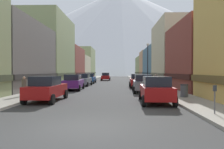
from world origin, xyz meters
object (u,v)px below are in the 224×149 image
object	(u,v)px
potted_plant_1	(184,89)
parking_meter_near	(215,95)
potted_plant_0	(163,83)
pedestrian_1	(24,87)
car_left_1	(73,82)
trash_bin_right	(184,91)
potted_plant_2	(53,84)
car_left_0	(47,89)
car_right_1	(143,83)
car_left_2	(83,80)
car_left_3	(90,78)
pedestrian_0	(156,81)
streetlamp_right	(148,58)
car_driving_0	(106,77)
car_right_2	(137,81)
car_right_0	(156,90)

from	to	relation	value
potted_plant_1	parking_meter_near	bearing A→B (deg)	-98.19
potted_plant_0	pedestrian_1	bearing A→B (deg)	-140.80
car_left_1	parking_meter_near	bearing A→B (deg)	-55.82
parking_meter_near	trash_bin_right	xyz separation A→B (m)	(0.60, 6.56, -0.37)
potted_plant_2	car_left_0	bearing A→B (deg)	-74.80
car_right_1	potted_plant_0	xyz separation A→B (m)	(3.20, 5.93, -0.24)
trash_bin_right	pedestrian_1	distance (m)	12.61
car_left_2	car_left_3	size ratio (longest dim) A/B	1.01
car_left_0	car_right_1	xyz separation A→B (m)	(7.60, 6.76, 0.00)
car_left_0	pedestrian_0	world-z (taller)	car_left_0
car_left_1	potted_plant_1	world-z (taller)	car_left_1
streetlamp_right	potted_plant_0	bearing A→B (deg)	-50.17
parking_meter_near	car_driving_0	bearing A→B (deg)	100.53
trash_bin_right	potted_plant_1	world-z (taller)	trash_bin_right
car_driving_0	potted_plant_0	xyz separation A→B (m)	(8.60, -21.85, -0.24)
potted_plant_0	pedestrian_0	size ratio (longest dim) A/B	0.60
car_left_0	trash_bin_right	size ratio (longest dim) A/B	4.52
car_left_3	potted_plant_2	size ratio (longest dim) A/B	5.36
car_right_2	pedestrian_1	distance (m)	15.11
car_driving_0	potted_plant_2	bearing A→B (deg)	-103.34
trash_bin_right	car_right_2	bearing A→B (deg)	102.39
potted_plant_0	pedestrian_1	size ratio (longest dim) A/B	0.60
potted_plant_0	potted_plant_1	distance (m)	9.00
car_right_2	pedestrian_0	world-z (taller)	car_right_2
car_left_0	pedestrian_0	size ratio (longest dim) A/B	2.83
car_driving_0	car_left_1	bearing A→B (deg)	-94.93
car_left_0	streetlamp_right	world-z (taller)	streetlamp_right
car_left_2	car_driving_0	world-z (taller)	same
parking_meter_near	pedestrian_1	world-z (taller)	pedestrian_1
car_left_0	potted_plant_1	bearing A→B (deg)	18.83
parking_meter_near	potted_plant_1	distance (m)	8.78
car_left_3	potted_plant_0	xyz separation A→B (m)	(10.80, -10.22, -0.24)
potted_plant_2	streetlamp_right	xyz separation A→B (m)	(12.35, 2.89, 3.43)
car_right_1	potted_plant_2	size ratio (longest dim) A/B	5.41
potted_plant_2	trash_bin_right	bearing A→B (deg)	-37.42
car_right_1	car_driving_0	distance (m)	28.30
pedestrian_0	streetlamp_right	world-z (taller)	streetlamp_right
trash_bin_right	potted_plant_2	xyz separation A→B (m)	(-13.35, 10.22, -0.08)
trash_bin_right	potted_plant_0	size ratio (longest dim) A/B	1.04
car_right_1	car_driving_0	size ratio (longest dim) A/B	1.01
car_driving_0	parking_meter_near	world-z (taller)	car_driving_0
car_right_2	potted_plant_1	xyz separation A→B (m)	(3.20, -9.47, -0.30)
car_left_1	pedestrian_0	distance (m)	10.95
car_right_0	potted_plant_2	distance (m)	16.45
trash_bin_right	potted_plant_1	size ratio (longest dim) A/B	1.20
car_left_2	pedestrian_1	distance (m)	14.41
potted_plant_0	potted_plant_2	world-z (taller)	potted_plant_0
car_left_3	parking_meter_near	world-z (taller)	car_left_3
car_right_2	potted_plant_0	distance (m)	3.24
car_right_2	pedestrian_0	distance (m)	2.46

